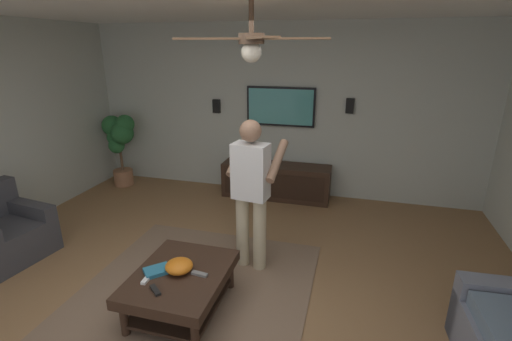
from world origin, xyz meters
name	(u,v)px	position (x,y,z in m)	size (l,w,h in m)	color
ground_plane	(205,313)	(0.00, 0.00, 0.00)	(7.48, 7.48, 0.00)	olive
wall_back_tv	(279,111)	(3.17, 0.00, 1.34)	(0.10, 6.41, 2.67)	#B2B7AD
area_rug	(192,295)	(0.20, 0.22, 0.01)	(2.46, 2.24, 0.01)	#7A604C
armchair	(2,235)	(0.28, 2.59, 0.28)	(0.90, 0.90, 0.82)	#38383D
coffee_table	(181,282)	(0.00, 0.22, 0.30)	(1.00, 0.80, 0.40)	#332116
media_console	(276,181)	(2.83, -0.04, 0.28)	(0.45, 1.70, 0.55)	#332116
tv	(281,107)	(3.07, -0.04, 1.42)	(0.05, 1.07, 0.60)	black
person_standing	(251,187)	(0.87, -0.20, 0.93)	(0.58, 0.59, 1.64)	#C6B793
potted_plant_tall	(119,139)	(2.67, 2.65, 0.83)	(0.47, 0.62, 1.24)	#9E6B4C
bowl	(179,266)	(0.01, 0.23, 0.46)	(0.25, 0.25, 0.11)	orange
remote_white	(147,279)	(-0.18, 0.44, 0.41)	(0.15, 0.04, 0.02)	white
remote_black	(155,290)	(-0.30, 0.29, 0.41)	(0.15, 0.04, 0.02)	black
remote_grey	(199,274)	(0.01, 0.03, 0.41)	(0.15, 0.04, 0.02)	slate
book	(157,271)	(-0.05, 0.41, 0.42)	(0.22, 0.16, 0.04)	teal
vase_round	(252,156)	(2.83, 0.35, 0.66)	(0.22, 0.22, 0.22)	gold
wall_speaker_left	(350,106)	(3.09, -1.08, 1.47)	(0.06, 0.12, 0.22)	black
wall_speaker_right	(217,106)	(3.09, 1.03, 1.38)	(0.06, 0.12, 0.22)	black
ceiling_fan	(252,43)	(0.35, -0.36, 2.34)	(1.14, 1.20, 0.46)	#4C3828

